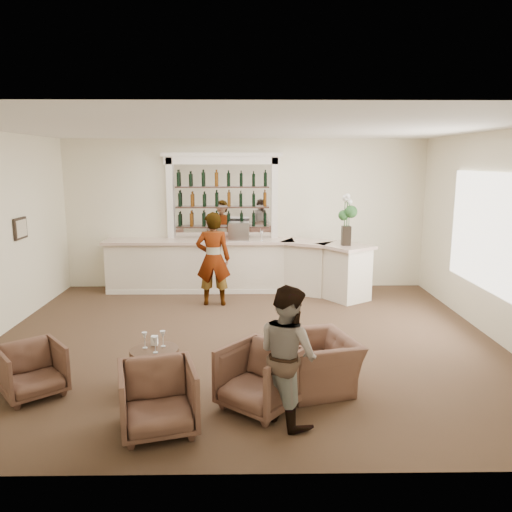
{
  "coord_description": "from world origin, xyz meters",
  "views": [
    {
      "loc": [
        0.08,
        -7.61,
        2.82
      ],
      "look_at": [
        0.2,
        0.9,
        1.2
      ],
      "focal_mm": 35.0,
      "sensor_mm": 36.0,
      "label": 1
    }
  ],
  "objects_px": {
    "armchair_center": "(158,398)",
    "armchair_right": "(260,378)",
    "bar_counter": "(238,266)",
    "flower_vase": "(347,217)",
    "armchair_far": "(317,362)",
    "sommelier": "(213,259)",
    "espresso_machine": "(239,231)",
    "guest": "(288,354)",
    "armchair_left": "(32,370)",
    "cocktail_table": "(155,368)"
  },
  "relations": [
    {
      "from": "armchair_center",
      "to": "armchair_right",
      "type": "height_order",
      "value": "armchair_right"
    },
    {
      "from": "bar_counter",
      "to": "armchair_center",
      "type": "distance_m",
      "value": 5.77
    },
    {
      "from": "bar_counter",
      "to": "flower_vase",
      "type": "xyz_separation_m",
      "value": [
        2.21,
        -0.66,
        1.15
      ]
    },
    {
      "from": "armchair_far",
      "to": "flower_vase",
      "type": "xyz_separation_m",
      "value": [
        1.11,
        4.04,
        1.4
      ]
    },
    {
      "from": "sommelier",
      "to": "espresso_machine",
      "type": "distance_m",
      "value": 1.18
    },
    {
      "from": "armchair_center",
      "to": "espresso_machine",
      "type": "distance_m",
      "value": 5.87
    },
    {
      "from": "flower_vase",
      "to": "guest",
      "type": "bearing_deg",
      "value": -107.68
    },
    {
      "from": "sommelier",
      "to": "armchair_left",
      "type": "distance_m",
      "value": 4.4
    },
    {
      "from": "armchair_right",
      "to": "guest",
      "type": "bearing_deg",
      "value": -4.3
    },
    {
      "from": "cocktail_table",
      "to": "armchair_far",
      "type": "xyz_separation_m",
      "value": [
        2.05,
        -0.04,
        0.08
      ]
    },
    {
      "from": "bar_counter",
      "to": "sommelier",
      "type": "relative_size",
      "value": 3.08
    },
    {
      "from": "cocktail_table",
      "to": "guest",
      "type": "bearing_deg",
      "value": -28.15
    },
    {
      "from": "flower_vase",
      "to": "bar_counter",
      "type": "bearing_deg",
      "value": 163.47
    },
    {
      "from": "armchair_left",
      "to": "armchair_right",
      "type": "distance_m",
      "value": 2.78
    },
    {
      "from": "guest",
      "to": "armchair_far",
      "type": "xyz_separation_m",
      "value": [
        0.44,
        0.82,
        -0.44
      ]
    },
    {
      "from": "armchair_center",
      "to": "flower_vase",
      "type": "height_order",
      "value": "flower_vase"
    },
    {
      "from": "armchair_center",
      "to": "cocktail_table",
      "type": "bearing_deg",
      "value": 87.03
    },
    {
      "from": "flower_vase",
      "to": "espresso_machine",
      "type": "bearing_deg",
      "value": 162.82
    },
    {
      "from": "armchair_left",
      "to": "flower_vase",
      "type": "height_order",
      "value": "flower_vase"
    },
    {
      "from": "guest",
      "to": "armchair_right",
      "type": "xyz_separation_m",
      "value": [
        -0.3,
        0.28,
        -0.4
      ]
    },
    {
      "from": "cocktail_table",
      "to": "armchair_right",
      "type": "bearing_deg",
      "value": -23.8
    },
    {
      "from": "armchair_left",
      "to": "armchair_center",
      "type": "relative_size",
      "value": 0.88
    },
    {
      "from": "cocktail_table",
      "to": "armchair_center",
      "type": "bearing_deg",
      "value": -77.72
    },
    {
      "from": "armchair_center",
      "to": "espresso_machine",
      "type": "height_order",
      "value": "espresso_machine"
    },
    {
      "from": "guest",
      "to": "armchair_left",
      "type": "distance_m",
      "value": 3.16
    },
    {
      "from": "bar_counter",
      "to": "armchair_right",
      "type": "distance_m",
      "value": 5.26
    },
    {
      "from": "armchair_center",
      "to": "armchair_left",
      "type": "bearing_deg",
      "value": 138.06
    },
    {
      "from": "cocktail_table",
      "to": "armchair_right",
      "type": "distance_m",
      "value": 1.44
    },
    {
      "from": "armchair_right",
      "to": "cocktail_table",
      "type": "bearing_deg",
      "value": -164.49
    },
    {
      "from": "armchair_left",
      "to": "flower_vase",
      "type": "xyz_separation_m",
      "value": [
        4.61,
        4.22,
        1.4
      ]
    },
    {
      "from": "sommelier",
      "to": "armchair_far",
      "type": "xyz_separation_m",
      "value": [
        1.56,
        -3.72,
        -0.6
      ]
    },
    {
      "from": "armchair_left",
      "to": "guest",
      "type": "bearing_deg",
      "value": -51.21
    },
    {
      "from": "armchair_left",
      "to": "espresso_machine",
      "type": "relative_size",
      "value": 1.59
    },
    {
      "from": "cocktail_table",
      "to": "espresso_machine",
      "type": "relative_size",
      "value": 1.38
    },
    {
      "from": "armchair_center",
      "to": "armchair_far",
      "type": "bearing_deg",
      "value": 14.05
    },
    {
      "from": "sommelier",
      "to": "espresso_machine",
      "type": "relative_size",
      "value": 4.18
    },
    {
      "from": "armchair_right",
      "to": "espresso_machine",
      "type": "distance_m",
      "value": 5.36
    },
    {
      "from": "bar_counter",
      "to": "armchair_center",
      "type": "xyz_separation_m",
      "value": [
        -0.72,
        -5.72,
        -0.21
      ]
    },
    {
      "from": "armchair_right",
      "to": "flower_vase",
      "type": "relative_size",
      "value": 0.79
    },
    {
      "from": "espresso_machine",
      "to": "armchair_right",
      "type": "bearing_deg",
      "value": -85.24
    },
    {
      "from": "armchair_center",
      "to": "guest",
      "type": "bearing_deg",
      "value": -7.01
    },
    {
      "from": "bar_counter",
      "to": "armchair_right",
      "type": "bearing_deg",
      "value": -86.04
    },
    {
      "from": "armchair_left",
      "to": "armchair_far",
      "type": "bearing_deg",
      "value": -36.41
    },
    {
      "from": "bar_counter",
      "to": "cocktail_table",
      "type": "bearing_deg",
      "value": -101.57
    },
    {
      "from": "sommelier",
      "to": "armchair_far",
      "type": "height_order",
      "value": "sommelier"
    },
    {
      "from": "armchair_left",
      "to": "armchair_far",
      "type": "relative_size",
      "value": 0.71
    },
    {
      "from": "armchair_right",
      "to": "bar_counter",
      "type": "bearing_deg",
      "value": 133.27
    },
    {
      "from": "espresso_machine",
      "to": "cocktail_table",
      "type": "bearing_deg",
      "value": -100.73
    },
    {
      "from": "guest",
      "to": "armchair_right",
      "type": "distance_m",
      "value": 0.57
    },
    {
      "from": "espresso_machine",
      "to": "armchair_left",
      "type": "bearing_deg",
      "value": -115.24
    }
  ]
}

